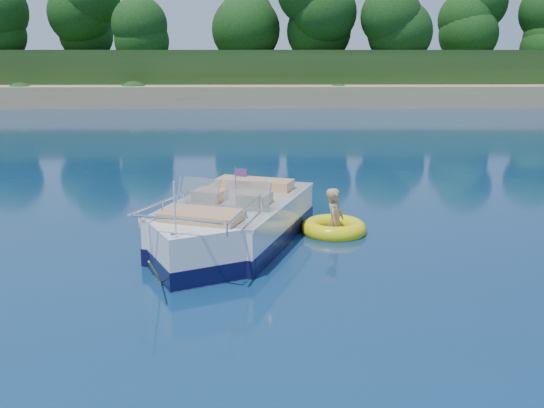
# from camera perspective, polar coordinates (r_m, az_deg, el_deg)

# --- Properties ---
(ground) EXTENTS (160.00, 160.00, 0.00)m
(ground) POSITION_cam_1_polar(r_m,az_deg,el_deg) (9.39, -13.60, -9.92)
(ground) COLOR #09193F
(ground) RESTS_ON ground
(shoreline) EXTENTS (170.00, 59.00, 6.00)m
(shoreline) POSITION_cam_1_polar(r_m,az_deg,el_deg) (72.23, -2.82, 11.78)
(shoreline) COLOR #997F58
(shoreline) RESTS_ON ground
(treeline) EXTENTS (150.00, 7.12, 8.19)m
(treeline) POSITION_cam_1_polar(r_m,az_deg,el_deg) (49.46, -3.59, 16.05)
(treeline) COLOR #312010
(treeline) RESTS_ON ground
(motorboat) EXTENTS (3.38, 5.81, 2.02)m
(motorboat) POSITION_cam_1_polar(r_m,az_deg,el_deg) (12.05, -3.99, -2.20)
(motorboat) COLOR white
(motorboat) RESTS_ON ground
(tow_tube) EXTENTS (1.85, 1.85, 0.37)m
(tow_tube) POSITION_cam_1_polar(r_m,az_deg,el_deg) (13.06, 5.84, -2.30)
(tow_tube) COLOR #FFED0B
(tow_tube) RESTS_ON ground
(boy) EXTENTS (0.57, 0.89, 1.62)m
(boy) POSITION_cam_1_polar(r_m,az_deg,el_deg) (13.08, 5.91, -2.72)
(boy) COLOR tan
(boy) RESTS_ON ground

